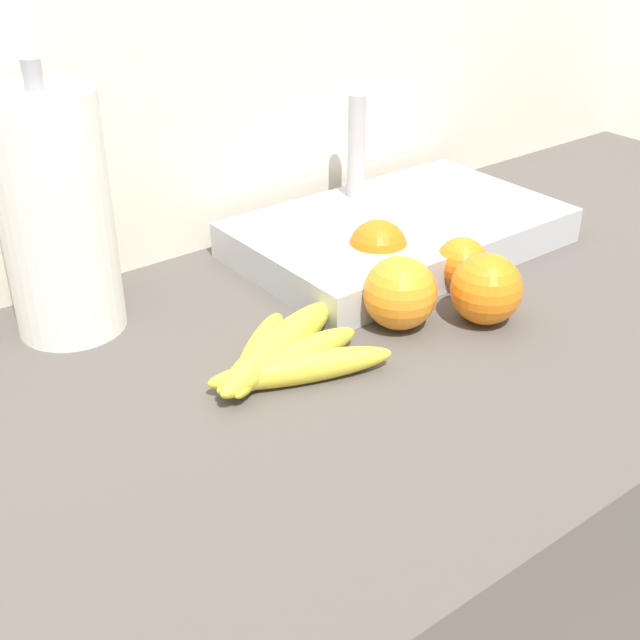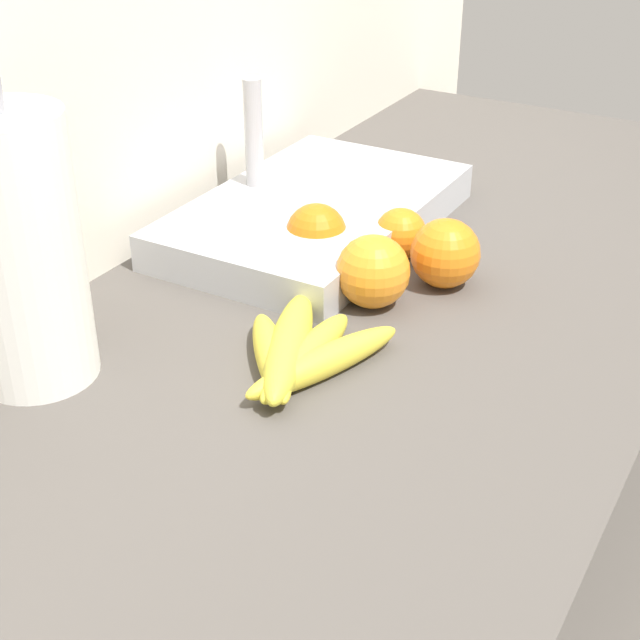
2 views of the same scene
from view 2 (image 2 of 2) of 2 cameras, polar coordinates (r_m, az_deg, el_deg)
counter at (r=1.31m, az=2.17°, el=-16.83°), size 1.73×0.65×0.88m
wall_back at (r=1.33m, az=-11.31°, el=-4.64°), size 2.13×0.06×1.30m
banana_bunch at (r=0.93m, az=-1.41°, el=-2.05°), size 0.21×0.17×0.04m
orange_back_right at (r=1.09m, az=7.69°, el=4.08°), size 0.08×0.08×0.08m
orange_far_right at (r=1.04m, az=3.27°, el=2.99°), size 0.08×0.08×0.08m
orange_back_left at (r=1.16m, az=4.95°, el=5.29°), size 0.06×0.06×0.06m
orange_center at (r=1.14m, az=-0.23°, el=5.31°), size 0.08×0.08×0.08m
paper_towel_roll at (r=0.92m, az=-17.97°, el=3.99°), size 0.12×0.12×0.30m
sink_basin at (r=1.23m, az=-0.33°, el=6.57°), size 0.43×0.27×0.19m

